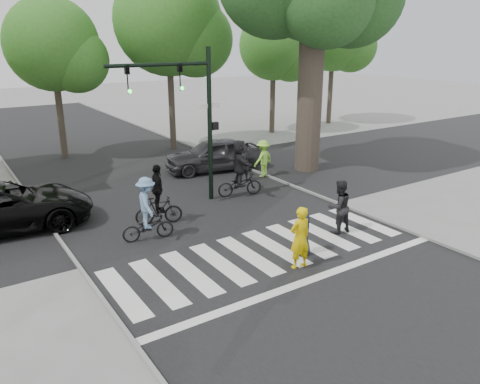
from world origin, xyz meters
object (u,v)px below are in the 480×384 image
at_px(car_suv, 0,207).
at_px(car_grey, 213,155).
at_px(pedestrian_child, 304,234).
at_px(pedestrian_woman, 300,238).
at_px(cyclist_right, 240,171).
at_px(cyclist_left, 147,213).
at_px(cyclist_mid, 158,200).
at_px(pedestrian_adult, 339,207).
at_px(traffic_signal, 190,105).

bearing_deg(car_suv, car_grey, -70.00).
xyz_separation_m(pedestrian_child, car_grey, (2.58, 9.79, 0.12)).
xyz_separation_m(pedestrian_woman, cyclist_right, (2.15, 6.32, 0.14)).
height_order(cyclist_left, cyclist_mid, cyclist_mid).
distance_m(pedestrian_adult, cyclist_right, 5.12).
bearing_deg(pedestrian_adult, cyclist_left, -22.29).
bearing_deg(car_suv, cyclist_right, -93.86).
bearing_deg(cyclist_right, traffic_signal, 171.41).
height_order(traffic_signal, car_grey, traffic_signal).
height_order(cyclist_left, car_grey, cyclist_left).
bearing_deg(car_suv, pedestrian_adult, -119.30).
distance_m(pedestrian_woman, cyclist_mid, 5.64).
bearing_deg(cyclist_right, car_grey, 75.01).
height_order(pedestrian_woman, cyclist_mid, cyclist_mid).
height_order(pedestrian_child, pedestrian_adult, pedestrian_adult).
distance_m(traffic_signal, cyclist_left, 4.83).
height_order(pedestrian_woman, pedestrian_child, pedestrian_woman).
relative_size(traffic_signal, cyclist_right, 2.52).
height_order(pedestrian_adult, cyclist_right, cyclist_right).
height_order(pedestrian_adult, cyclist_mid, cyclist_mid).
distance_m(cyclist_right, car_suv, 8.94).
relative_size(cyclist_right, car_grey, 0.50).
relative_size(cyclist_right, car_suv, 0.39).
bearing_deg(car_grey, pedestrian_adult, 7.89).
height_order(traffic_signal, cyclist_right, traffic_signal).
relative_size(pedestrian_adult, cyclist_left, 0.87).
xyz_separation_m(traffic_signal, cyclist_mid, (-2.06, -1.34, -3.01)).
relative_size(pedestrian_child, cyclist_right, 0.58).
distance_m(cyclist_left, car_grey, 8.62).
distance_m(pedestrian_child, cyclist_right, 5.97).
relative_size(cyclist_mid, car_suv, 0.36).
distance_m(pedestrian_woman, pedestrian_adult, 3.04).
height_order(pedestrian_woman, cyclist_right, cyclist_right).
relative_size(pedestrian_woman, car_grey, 0.39).
distance_m(traffic_signal, pedestrian_woman, 7.27).
xyz_separation_m(pedestrian_woman, pedestrian_child, (0.64, 0.56, -0.24)).
distance_m(cyclist_mid, cyclist_right, 4.24).
distance_m(cyclist_mid, car_suv, 5.31).
xyz_separation_m(pedestrian_adult, car_grey, (0.45, 9.11, -0.11)).
xyz_separation_m(cyclist_right, car_grey, (1.08, 4.03, -0.25)).
distance_m(pedestrian_child, car_suv, 10.24).
height_order(pedestrian_adult, car_grey, pedestrian_adult).
bearing_deg(cyclist_right, cyclist_left, -157.05).
relative_size(traffic_signal, pedestrian_woman, 3.24).
xyz_separation_m(pedestrian_child, car_suv, (-7.32, 7.15, 0.15)).
bearing_deg(car_grey, traffic_signal, -29.29).
bearing_deg(pedestrian_woman, pedestrian_child, -137.47).
relative_size(cyclist_left, car_grey, 0.45).
relative_size(pedestrian_child, cyclist_left, 0.64).
xyz_separation_m(pedestrian_woman, car_grey, (3.23, 10.35, -0.12)).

